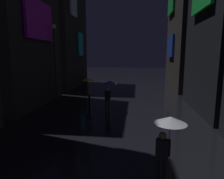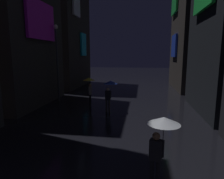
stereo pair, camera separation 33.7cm
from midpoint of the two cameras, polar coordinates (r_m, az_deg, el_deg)
The scene contains 6 objects.
building_left_far at distance 25.76m, azimuth -13.19°, elevation 20.48°, with size 4.25×8.34×17.30m.
building_right_far at distance 24.76m, azimuth 23.17°, elevation 16.64°, with size 4.25×8.78×14.09m.
pedestrian_foreground_right_clear at distance 5.82m, azimuth 15.50°, elevation -11.81°, with size 0.90×0.90×2.12m.
pedestrian_near_crossing_blue at distance 13.13m, azimuth 0.07°, elevation 0.57°, with size 0.90×0.90×2.12m.
pedestrian_midstreet_left_yellow at distance 14.97m, azimuth -5.86°, elevation 1.66°, with size 0.90×0.90×2.12m.
streetlamp_left_far at distance 16.79m, azimuth -14.90°, elevation 9.52°, with size 0.36×0.36×6.14m.
Camera 2 is at (1.78, -1.41, 3.78)m, focal length 32.00 mm.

